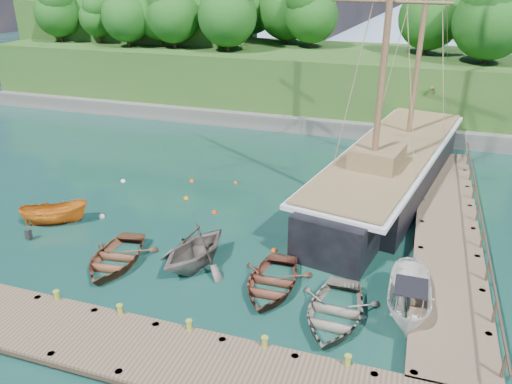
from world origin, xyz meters
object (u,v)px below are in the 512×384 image
rowboat_0 (115,264)px  schooner (390,172)px  rowboat_3 (333,319)px  rowboat_2 (271,289)px  cabin_boat_white (407,315)px  motorboat_orange (56,224)px  rowboat_1 (195,266)px

rowboat_0 → schooner: 17.98m
rowboat_0 → rowboat_3: bearing=-12.0°
rowboat_3 → schooner: schooner is taller
rowboat_2 → cabin_boat_white: (5.92, -0.04, 0.00)m
rowboat_3 → motorboat_orange: 16.74m
motorboat_orange → schooner: bearing=-86.5°
rowboat_3 → schooner: 14.41m
rowboat_1 → schooner: 14.85m
rowboat_2 → schooner: (4.07, 13.07, 1.18)m
rowboat_0 → rowboat_3: size_ratio=0.97×
motorboat_orange → schooner: size_ratio=0.13×
rowboat_3 → motorboat_orange: (-16.37, 3.49, 0.00)m
rowboat_0 → rowboat_1: 3.92m
rowboat_1 → cabin_boat_white: rowboat_1 is taller
rowboat_1 → rowboat_3: (7.07, -1.94, 0.00)m
schooner → motorboat_orange: bearing=-136.8°
rowboat_0 → cabin_boat_white: 13.71m
rowboat_2 → cabin_boat_white: size_ratio=0.96×
rowboat_0 → rowboat_3: (10.85, -0.86, 0.00)m
rowboat_1 → rowboat_3: 7.33m
rowboat_3 → rowboat_0: bearing=177.5°
rowboat_1 → motorboat_orange: bearing=-175.0°
rowboat_0 → cabin_boat_white: cabin_boat_white is taller
rowboat_3 → cabin_boat_white: (2.86, 1.21, 0.00)m
rowboat_0 → rowboat_1: size_ratio=1.07×
rowboat_0 → motorboat_orange: bearing=147.1°
cabin_boat_white → schooner: bearing=96.6°
cabin_boat_white → rowboat_3: bearing=-158.4°
schooner → rowboat_1: bearing=-111.8°
rowboat_3 → cabin_boat_white: cabin_boat_white is taller
motorboat_orange → rowboat_3: bearing=-130.4°
rowboat_1 → schooner: schooner is taller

